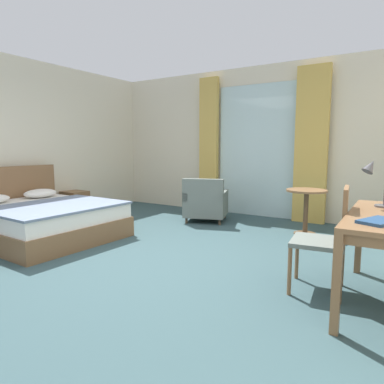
% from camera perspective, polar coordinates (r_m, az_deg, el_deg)
% --- Properties ---
extents(ground, '(6.49, 7.01, 0.10)m').
position_cam_1_polar(ground, '(4.30, -8.72, -11.22)').
color(ground, '#334C51').
extents(wall_back, '(6.09, 0.12, 2.82)m').
position_cam_1_polar(wall_back, '(6.85, 9.32, 8.12)').
color(wall_back, beige).
rests_on(wall_back, ground).
extents(balcony_glass_door, '(1.58, 0.02, 2.48)m').
position_cam_1_polar(balcony_glass_door, '(6.69, 10.82, 6.66)').
color(balcony_glass_door, silver).
rests_on(balcony_glass_door, ground).
extents(curtain_panel_left, '(0.40, 0.10, 2.68)m').
position_cam_1_polar(curtain_panel_left, '(7.03, 2.81, 7.64)').
color(curtain_panel_left, tan).
rests_on(curtain_panel_left, ground).
extents(curtain_panel_right, '(0.55, 0.10, 2.68)m').
position_cam_1_polar(curtain_panel_right, '(6.29, 19.13, 7.25)').
color(curtain_panel_right, tan).
rests_on(curtain_panel_right, ground).
extents(bed, '(2.08, 1.78, 1.01)m').
position_cam_1_polar(bed, '(5.52, -23.75, -4.08)').
color(bed, brown).
rests_on(bed, ground).
extents(nightstand, '(0.42, 0.39, 0.48)m').
position_cam_1_polar(nightstand, '(6.95, -18.79, -1.84)').
color(nightstand, brown).
rests_on(nightstand, ground).
extents(desk_chair, '(0.51, 0.52, 0.97)m').
position_cam_1_polar(desk_chair, '(3.36, 21.74, -6.49)').
color(desk_chair, slate).
rests_on(desk_chair, ground).
extents(desk_lamp, '(0.28, 0.27, 0.47)m').
position_cam_1_polar(desk_lamp, '(3.52, 27.99, 2.22)').
color(desk_lamp, '#4C4C51').
rests_on(desk_lamp, writing_desk).
extents(closed_book, '(0.30, 0.37, 0.02)m').
position_cam_1_polar(closed_book, '(2.86, 28.56, -4.27)').
color(closed_book, navy).
rests_on(closed_book, writing_desk).
extents(armchair_by_window, '(0.90, 0.91, 0.78)m').
position_cam_1_polar(armchair_by_window, '(6.13, 2.28, -1.89)').
color(armchair_by_window, slate).
rests_on(armchair_by_window, ground).
extents(round_cafe_table, '(0.60, 0.60, 0.69)m').
position_cam_1_polar(round_cafe_table, '(5.44, 18.39, -1.56)').
color(round_cafe_table, brown).
rests_on(round_cafe_table, ground).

